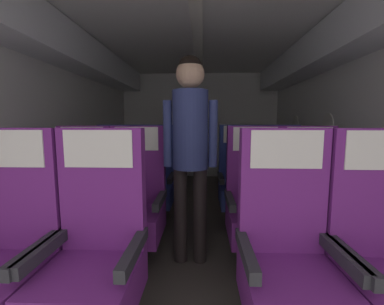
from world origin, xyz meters
name	(u,v)px	position (x,y,z in m)	size (l,w,h in m)	color
ground	(196,230)	(0.00, 2.69, -0.01)	(3.47, 5.78, 0.02)	#3D3833
fuselage_shell	(197,82)	(0.00, 2.93, 1.59)	(3.35, 5.43, 2.21)	silver
seat_a_left_window	(6,254)	(-0.97, 1.28, 0.47)	(0.49, 0.51, 1.12)	#38383D
seat_a_left_aisle	(95,255)	(-0.49, 1.29, 0.47)	(0.49, 0.51, 1.12)	#38383D
seat_a_right_window	(288,258)	(0.50, 1.30, 0.47)	(0.49, 0.51, 1.12)	#38383D
seat_b_left_window	(81,203)	(-0.97, 2.10, 0.47)	(0.49, 0.51, 1.12)	#38383D
seat_b_left_aisle	(136,204)	(-0.50, 2.10, 0.47)	(0.49, 0.51, 1.12)	#38383D
seat_b_right_aisle	(310,206)	(0.95, 2.11, 0.47)	(0.49, 0.51, 1.12)	#38383D
seat_b_right_window	(256,205)	(0.51, 2.12, 0.47)	(0.49, 0.51, 1.12)	#38383D
seat_c_left_window	(115,181)	(-0.97, 2.93, 0.47)	(0.49, 0.51, 1.12)	#38383D
seat_c_left_aisle	(154,181)	(-0.51, 2.93, 0.47)	(0.49, 0.51, 1.12)	#38383D
seat_c_right_aisle	(281,182)	(0.96, 2.93, 0.47)	(0.49, 0.51, 1.12)	#38383D
seat_c_right_window	(240,182)	(0.49, 2.93, 0.47)	(0.49, 0.51, 1.12)	#38383D
flight_attendant	(190,138)	(-0.03, 2.06, 1.03)	(0.43, 0.28, 1.66)	black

